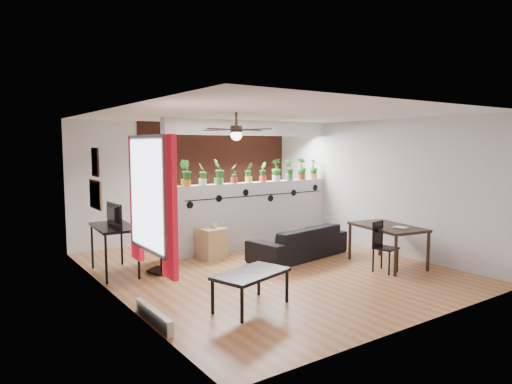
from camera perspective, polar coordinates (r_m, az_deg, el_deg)
name	(u,v)px	position (r m, az deg, el deg)	size (l,w,h in m)	color
room_shell	(267,193)	(7.69, 1.41, -0.14)	(6.30, 7.10, 2.90)	brown
partition_wall	(256,214)	(9.45, -0.03, -2.83)	(3.60, 0.18, 1.35)	#BCBCC1
ceiling_header	(256,128)	(9.34, -0.03, 8.00)	(3.60, 0.18, 0.30)	silver
pier_column	(170,190)	(8.44, -10.76, 0.30)	(0.22, 0.20, 2.60)	#BCBCC1
brick_panel	(220,180)	(10.61, -4.54, 1.52)	(3.90, 0.05, 2.60)	#AC4B32
vine_decal	(258,195)	(9.32, 0.31, -0.44)	(3.31, 0.01, 0.30)	black
window_assembly	(149,197)	(5.39, -13.22, -0.66)	(0.09, 1.30, 1.55)	white
baseboard_heater	(153,316)	(5.73, -12.72, -14.90)	(0.08, 1.00, 0.18)	silver
corkboard	(96,195)	(7.43, -19.40, -0.30)	(0.03, 0.60, 0.45)	#9B6C4A
framed_art	(95,162)	(7.35, -19.45, 3.54)	(0.03, 0.34, 0.44)	#8C7259
ceiling_fan	(236,131)	(6.96, -2.48, 7.58)	(1.19, 1.19, 0.43)	black
potted_plant_0	(186,172)	(8.56, -8.78, 2.47)	(0.33, 0.33, 0.49)	orange
potted_plant_1	(203,173)	(8.72, -6.70, 2.33)	(0.26, 0.24, 0.42)	white
potted_plant_2	(219,171)	(8.88, -4.70, 2.64)	(0.29, 0.25, 0.49)	#328B46
potted_plant_3	(234,173)	(9.07, -2.77, 2.39)	(0.23, 0.24, 0.38)	#AE2D1B
potted_plant_4	(249,172)	(9.26, -0.92, 2.52)	(0.22, 0.19, 0.40)	#E6EA52
potted_plant_5	(263,171)	(9.45, 0.85, 2.62)	(0.26, 0.26, 0.41)	red
potted_plant_6	(276,169)	(9.66, 2.55, 2.86)	(0.28, 0.24, 0.47)	white
potted_plant_7	(289,169)	(9.88, 4.17, 2.82)	(0.28, 0.29, 0.44)	#338D45
potted_plant_8	(302,168)	(10.10, 5.73, 2.98)	(0.28, 0.31, 0.47)	#B8391D
potted_plant_9	(314,168)	(10.33, 7.21, 2.96)	(0.24, 0.27, 0.45)	gold
sofa	(298,242)	(8.67, 5.32, -6.29)	(1.93, 0.76, 0.57)	black
cube_shelf	(212,243)	(8.60, -5.54, -6.39)	(0.46, 0.41, 0.57)	tan
cup	(214,225)	(8.55, -5.27, -4.14)	(0.13, 0.13, 0.11)	gray
computer_desk	(114,230)	(7.81, -17.35, -4.59)	(0.65, 1.14, 0.80)	black
monitor	(111,219)	(7.92, -17.71, -3.18)	(0.06, 0.34, 0.19)	black
office_chair	(161,246)	(7.80, -11.80, -6.61)	(0.51, 0.51, 0.99)	black
dining_table	(388,230)	(8.33, 16.12, -4.56)	(0.99, 1.40, 0.70)	black
book	(398,228)	(8.06, 17.34, -4.33)	(0.17, 0.23, 0.02)	gray
folding_chair	(382,242)	(7.93, 15.42, -6.03)	(0.41, 0.41, 0.85)	black
coffee_table	(251,276)	(6.00, -0.63, -10.45)	(1.13, 0.83, 0.47)	black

